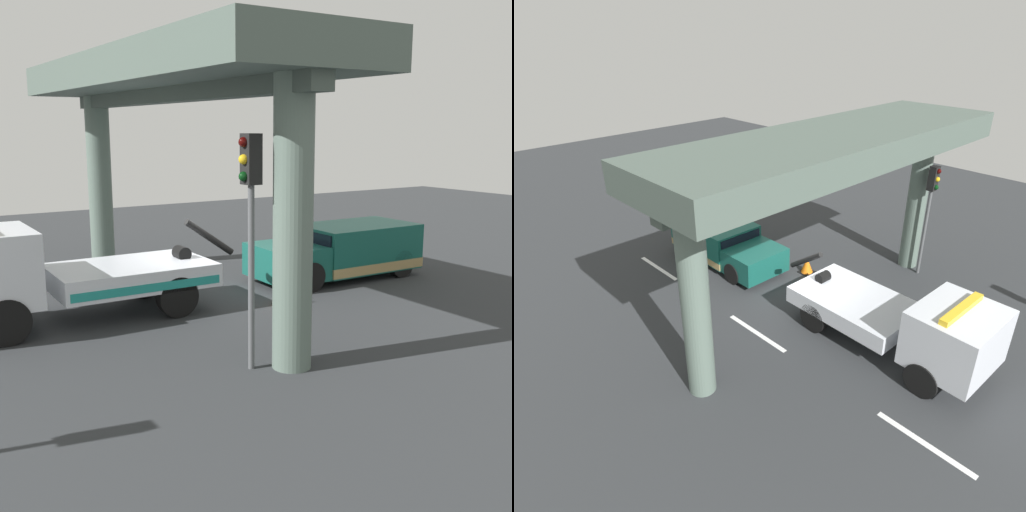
{
  "view_description": "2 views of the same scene",
  "coord_description": "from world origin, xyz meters",
  "views": [
    {
      "loc": [
        7.57,
        14.5,
        4.49
      ],
      "look_at": [
        -1.48,
        0.39,
        1.08
      ],
      "focal_mm": 44.59,
      "sensor_mm": 36.0,
      "label": 1
    },
    {
      "loc": [
        8.97,
        -10.42,
        9.03
      ],
      "look_at": [
        -1.55,
        -0.41,
        1.5
      ],
      "focal_mm": 31.95,
      "sensor_mm": 36.0,
      "label": 2
    }
  ],
  "objects": [
    {
      "name": "overpass_structure",
      "position": [
        0.82,
        0.0,
        5.38
      ],
      "size": [
        3.6,
        12.45,
        6.24
      ],
      "color": "#596B60",
      "rests_on": "ground"
    },
    {
      "name": "traffic_cone_orange",
      "position": [
        -1.59,
        1.67,
        0.31
      ],
      "size": [
        0.55,
        0.55,
        0.66
      ],
      "color": "orange",
      "rests_on": "ground"
    },
    {
      "name": "lane_stripe_mid",
      "position": [
        0.0,
        -2.48,
        0.0
      ],
      "size": [
        2.6,
        0.16,
        0.01
      ],
      "primitive_type": "cube",
      "color": "silver",
      "rests_on": "ground"
    },
    {
      "name": "towed_van_green",
      "position": [
        -4.82,
        0.0,
        0.78
      ],
      "size": [
        5.24,
        2.3,
        1.58
      ],
      "color": "#145147",
      "rests_on": "ground"
    },
    {
      "name": "tow_truck_white",
      "position": [
        3.88,
        -0.01,
        1.2
      ],
      "size": [
        7.27,
        2.52,
        2.46
      ],
      "color": "silver",
      "rests_on": "ground"
    },
    {
      "name": "traffic_light_near",
      "position": [
        1.52,
        4.88,
        3.19
      ],
      "size": [
        0.39,
        0.32,
        4.38
      ],
      "color": "#515456",
      "rests_on": "ground"
    },
    {
      "name": "lane_stripe_west",
      "position": [
        -6.0,
        -2.48,
        0.0
      ],
      "size": [
        2.6,
        0.16,
        0.01
      ],
      "primitive_type": "cube",
      "color": "silver",
      "rests_on": "ground"
    },
    {
      "name": "ground_plane",
      "position": [
        0.0,
        0.0,
        -0.05
      ],
      "size": [
        60.0,
        40.0,
        0.1
      ],
      "primitive_type": "cube",
      "color": "#2D3033"
    }
  ]
}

